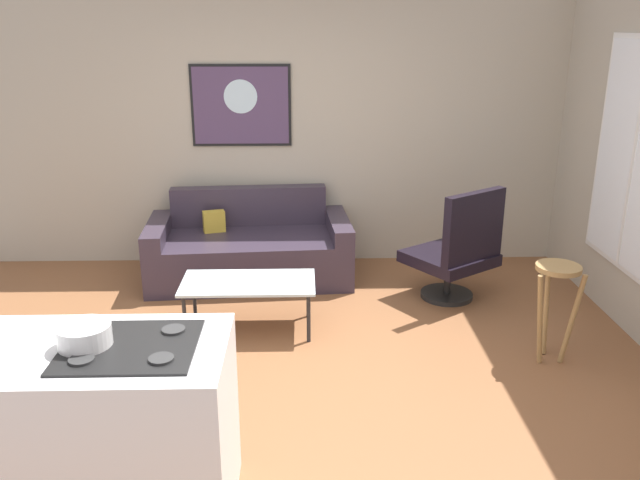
# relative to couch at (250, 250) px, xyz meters

# --- Properties ---
(ground) EXTENTS (6.40, 6.40, 0.04)m
(ground) POSITION_rel_couch_xyz_m (0.42, -1.91, -0.29)
(ground) COLOR brown
(back_wall) EXTENTS (6.40, 0.05, 2.80)m
(back_wall) POSITION_rel_couch_xyz_m (0.42, 0.51, 1.13)
(back_wall) COLOR #ACA28E
(back_wall) RESTS_ON ground
(couch) EXTENTS (1.91, 1.05, 0.80)m
(couch) POSITION_rel_couch_xyz_m (0.00, 0.00, 0.00)
(couch) COLOR #322836
(couch) RESTS_ON ground
(coffee_table) EXTENTS (1.03, 0.53, 0.40)m
(coffee_table) POSITION_rel_couch_xyz_m (0.08, -1.12, 0.10)
(coffee_table) COLOR silver
(coffee_table) RESTS_ON ground
(armchair) EXTENTS (0.89, 0.88, 1.00)m
(armchair) POSITION_rel_couch_xyz_m (1.82, -0.60, 0.19)
(armchair) COLOR black
(armchair) RESTS_ON ground
(bar_stool) EXTENTS (0.35, 0.35, 0.72)m
(bar_stool) POSITION_rel_couch_xyz_m (2.25, -1.67, 0.27)
(bar_stool) COLOR #9D7746
(bar_stool) RESTS_ON ground
(kitchen_counter) EXTENTS (1.36, 0.72, 0.93)m
(kitchen_counter) POSITION_rel_couch_xyz_m (-0.52, -3.14, 0.18)
(kitchen_counter) COLOR silver
(kitchen_counter) RESTS_ON ground
(mixing_bowl) EXTENTS (0.24, 0.24, 0.11)m
(mixing_bowl) POSITION_rel_couch_xyz_m (-0.47, -3.13, 0.69)
(mixing_bowl) COLOR silver
(mixing_bowl) RESTS_ON kitchen_counter
(wall_painting) EXTENTS (0.95, 0.03, 0.77)m
(wall_painting) POSITION_rel_couch_xyz_m (-0.07, 0.47, 1.28)
(wall_painting) COLOR black
(window) EXTENTS (0.03, 1.24, 1.77)m
(window) POSITION_rel_couch_xyz_m (3.00, -1.01, 1.07)
(window) COLOR silver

